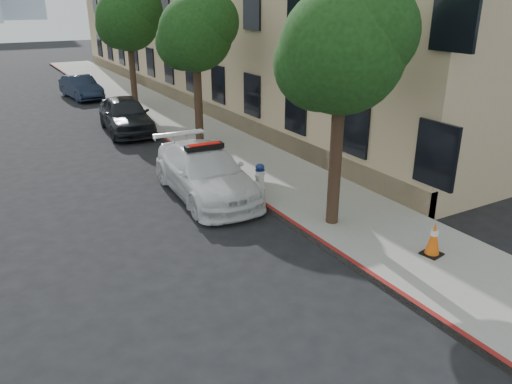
{
  "coord_description": "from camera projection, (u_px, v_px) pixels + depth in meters",
  "views": [
    {
      "loc": [
        -4.34,
        -10.8,
        5.36
      ],
      "look_at": [
        1.19,
        -1.2,
        1.0
      ],
      "focal_mm": 35.0,
      "sensor_mm": 36.0,
      "label": 1
    }
  ],
  "objects": [
    {
      "name": "sidewalk",
      "position": [
        178.0,
        122.0,
        22.4
      ],
      "size": [
        3.2,
        50.0,
        0.15
      ],
      "primitive_type": "cube",
      "color": "gray",
      "rests_on": "ground"
    },
    {
      "name": "parked_car_mid",
      "position": [
        126.0,
        115.0,
        20.83
      ],
      "size": [
        2.15,
        4.53,
        1.5
      ],
      "primitive_type": "imported",
      "rotation": [
        0.0,
        0.0,
        -0.09
      ],
      "color": "black",
      "rests_on": "ground"
    },
    {
      "name": "tree_far",
      "position": [
        129.0,
        18.0,
        23.72
      ],
      "size": [
        3.1,
        3.0,
        5.81
      ],
      "color": "black",
      "rests_on": "sidewalk"
    },
    {
      "name": "ground",
      "position": [
        192.0,
        222.0,
        12.69
      ],
      "size": [
        120.0,
        120.0,
        0.0
      ],
      "primitive_type": "plane",
      "color": "black",
      "rests_on": "ground"
    },
    {
      "name": "curb_strip",
      "position": [
        145.0,
        127.0,
        21.68
      ],
      "size": [
        0.12,
        50.0,
        0.15
      ],
      "primitive_type": "cube",
      "color": "maroon",
      "rests_on": "ground"
    },
    {
      "name": "tree_mid",
      "position": [
        196.0,
        33.0,
        17.35
      ],
      "size": [
        2.77,
        2.64,
        5.43
      ],
      "color": "black",
      "rests_on": "sidewalk"
    },
    {
      "name": "police_car",
      "position": [
        205.0,
        172.0,
        14.18
      ],
      "size": [
        2.21,
        4.88,
        1.54
      ],
      "rotation": [
        0.0,
        0.0,
        -0.06
      ],
      "color": "white",
      "rests_on": "ground"
    },
    {
      "name": "tree_near",
      "position": [
        344.0,
        50.0,
        10.86
      ],
      "size": [
        2.92,
        2.82,
        5.62
      ],
      "color": "black",
      "rests_on": "sidewalk"
    },
    {
      "name": "fire_hydrant",
      "position": [
        260.0,
        178.0,
        14.15
      ],
      "size": [
        0.35,
        0.32,
        0.83
      ],
      "rotation": [
        0.0,
        0.0,
        0.31
      ],
      "color": "silver",
      "rests_on": "sidewalk"
    },
    {
      "name": "traffic_cone",
      "position": [
        434.0,
        239.0,
        10.66
      ],
      "size": [
        0.46,
        0.46,
        0.76
      ],
      "rotation": [
        0.0,
        0.0,
        0.17
      ],
      "color": "black",
      "rests_on": "sidewalk"
    },
    {
      "name": "building",
      "position": [
        235.0,
        3.0,
        27.23
      ],
      "size": [
        8.0,
        36.0,
        10.0
      ],
      "primitive_type": "cube",
      "color": "tan",
      "rests_on": "ground"
    },
    {
      "name": "parked_car_far",
      "position": [
        81.0,
        87.0,
        27.8
      ],
      "size": [
        1.78,
        3.98,
        1.27
      ],
      "primitive_type": "imported",
      "rotation": [
        0.0,
        0.0,
        0.12
      ],
      "color": "#141D32",
      "rests_on": "ground"
    }
  ]
}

